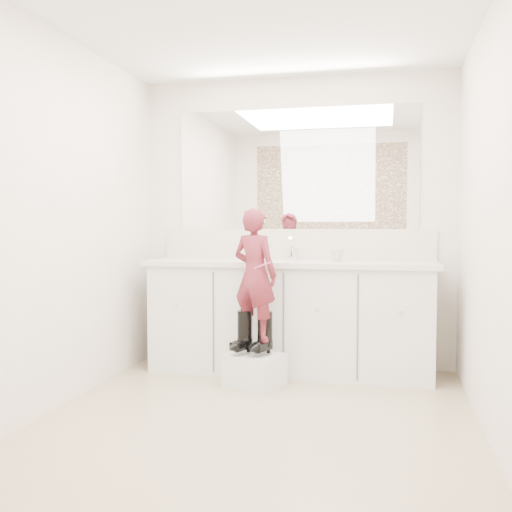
# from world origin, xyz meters

# --- Properties ---
(floor) EXTENTS (3.00, 3.00, 0.00)m
(floor) POSITION_xyz_m (0.00, 0.00, 0.00)
(floor) COLOR #937E60
(floor) RESTS_ON ground
(ceiling) EXTENTS (3.00, 3.00, 0.00)m
(ceiling) POSITION_xyz_m (0.00, 0.00, 2.40)
(ceiling) COLOR white
(ceiling) RESTS_ON wall_back
(wall_back) EXTENTS (2.60, 0.00, 2.60)m
(wall_back) POSITION_xyz_m (0.00, 1.50, 1.20)
(wall_back) COLOR beige
(wall_back) RESTS_ON floor
(wall_front) EXTENTS (2.60, 0.00, 2.60)m
(wall_front) POSITION_xyz_m (0.00, -1.50, 1.20)
(wall_front) COLOR beige
(wall_front) RESTS_ON floor
(wall_left) EXTENTS (0.00, 3.00, 3.00)m
(wall_left) POSITION_xyz_m (-1.30, 0.00, 1.20)
(wall_left) COLOR beige
(wall_left) RESTS_ON floor
(wall_right) EXTENTS (0.00, 3.00, 3.00)m
(wall_right) POSITION_xyz_m (1.30, 0.00, 1.20)
(wall_right) COLOR beige
(wall_right) RESTS_ON floor
(vanity_cabinet) EXTENTS (2.20, 0.55, 0.85)m
(vanity_cabinet) POSITION_xyz_m (0.00, 1.23, 0.42)
(vanity_cabinet) COLOR silver
(vanity_cabinet) RESTS_ON floor
(countertop) EXTENTS (2.28, 0.58, 0.04)m
(countertop) POSITION_xyz_m (0.00, 1.21, 0.87)
(countertop) COLOR beige
(countertop) RESTS_ON vanity_cabinet
(backsplash) EXTENTS (2.28, 0.03, 0.25)m
(backsplash) POSITION_xyz_m (0.00, 1.49, 1.02)
(backsplash) COLOR beige
(backsplash) RESTS_ON countertop
(mirror) EXTENTS (2.00, 0.02, 1.00)m
(mirror) POSITION_xyz_m (0.00, 1.49, 1.64)
(mirror) COLOR white
(mirror) RESTS_ON wall_back
(dot_panel) EXTENTS (2.00, 0.01, 1.20)m
(dot_panel) POSITION_xyz_m (0.00, -1.49, 1.65)
(dot_panel) COLOR #472819
(dot_panel) RESTS_ON wall_front
(faucet) EXTENTS (0.08, 0.08, 0.10)m
(faucet) POSITION_xyz_m (0.00, 1.38, 0.94)
(faucet) COLOR silver
(faucet) RESTS_ON countertop
(cup) EXTENTS (0.13, 0.13, 0.10)m
(cup) POSITION_xyz_m (0.37, 1.27, 0.94)
(cup) COLOR #BEB898
(cup) RESTS_ON countertop
(soap_bottle) EXTENTS (0.11, 0.11, 0.19)m
(soap_bottle) POSITION_xyz_m (-0.23, 1.27, 0.99)
(soap_bottle) COLOR white
(soap_bottle) RESTS_ON countertop
(step_stool) EXTENTS (0.46, 0.42, 0.24)m
(step_stool) POSITION_xyz_m (-0.18, 0.74, 0.12)
(step_stool) COLOR silver
(step_stool) RESTS_ON floor
(boot_left) EXTENTS (0.18, 0.24, 0.31)m
(boot_left) POSITION_xyz_m (-0.25, 0.75, 0.40)
(boot_left) COLOR black
(boot_left) RESTS_ON step_stool
(boot_right) EXTENTS (0.18, 0.24, 0.31)m
(boot_right) POSITION_xyz_m (-0.10, 0.75, 0.40)
(boot_right) COLOR black
(boot_right) RESTS_ON step_stool
(toddler) EXTENTS (0.41, 0.34, 0.95)m
(toddler) POSITION_xyz_m (-0.18, 0.75, 0.82)
(toddler) COLOR #B03649
(toddler) RESTS_ON step_stool
(toothbrush) EXTENTS (0.13, 0.06, 0.06)m
(toothbrush) POSITION_xyz_m (-0.11, 0.68, 0.89)
(toothbrush) COLOR #DB557F
(toothbrush) RESTS_ON toddler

